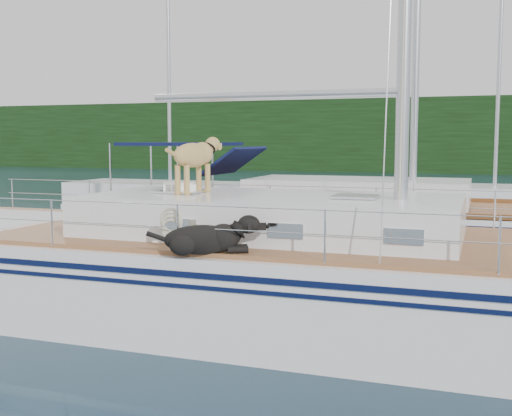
% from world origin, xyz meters
% --- Properties ---
extents(ground, '(120.00, 120.00, 0.00)m').
position_xyz_m(ground, '(0.00, 0.00, 0.00)').
color(ground, black).
rests_on(ground, ground).
extents(tree_line, '(90.00, 3.00, 6.00)m').
position_xyz_m(tree_line, '(0.00, 45.00, 3.00)').
color(tree_line, black).
rests_on(tree_line, ground).
extents(shore_bank, '(92.00, 1.00, 1.20)m').
position_xyz_m(shore_bank, '(0.00, 46.20, 0.60)').
color(shore_bank, '#595147').
rests_on(shore_bank, ground).
extents(main_sailboat, '(12.00, 4.06, 14.01)m').
position_xyz_m(main_sailboat, '(0.09, -0.00, 0.67)').
color(main_sailboat, silver).
rests_on(main_sailboat, ground).
extents(neighbor_sailboat, '(11.00, 3.50, 13.30)m').
position_xyz_m(neighbor_sailboat, '(-0.13, 5.75, 0.63)').
color(neighbor_sailboat, silver).
rests_on(neighbor_sailboat, ground).
extents(bg_boat_west, '(8.00, 3.00, 11.65)m').
position_xyz_m(bg_boat_west, '(-8.00, 14.00, 0.45)').
color(bg_boat_west, silver).
rests_on(bg_boat_west, ground).
extents(bg_boat_center, '(7.20, 3.00, 11.65)m').
position_xyz_m(bg_boat_center, '(4.00, 16.00, 0.45)').
color(bg_boat_center, silver).
rests_on(bg_boat_center, ground).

